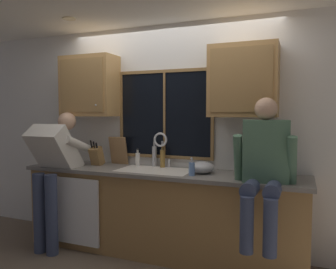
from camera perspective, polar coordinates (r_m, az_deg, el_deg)
The scene contains 24 objects.
back_wall at distance 3.86m, azimuth 0.51°, elevation -0.18°, with size 5.44×0.12×2.55m, color silver.
ceiling_downlight_left at distance 3.86m, azimuth -16.79°, elevation 18.65°, with size 0.14×0.14×0.01m, color #FFEAB2.
window_glass at distance 3.81m, azimuth -0.55°, elevation 3.53°, with size 1.10×0.02×0.95m, color black.
window_frame_top at distance 3.83m, azimuth -0.62°, elevation 10.92°, with size 1.17×0.02×0.04m, color olive.
window_frame_bottom at distance 3.83m, azimuth -0.61°, elevation -3.85°, with size 1.17×0.02×0.04m, color olive.
window_frame_left at distance 4.05m, azimuth -8.07°, elevation 3.51°, with size 0.04×0.02×0.95m, color olive.
window_frame_right at distance 3.62m, azimuth 7.73°, elevation 3.47°, with size 0.04×0.02×0.95m, color olive.
window_mullion_center at distance 3.80m, azimuth -0.62°, elevation 3.53°, with size 0.02×0.02×0.95m, color olive.
lower_cabinet_run at distance 3.70m, azimuth -1.53°, elevation -13.56°, with size 3.04×0.58×0.88m, color #A07744.
countertop at distance 3.57m, azimuth -1.67°, elevation -6.59°, with size 3.10×0.62×0.04m, color slate.
dishwasher_front at distance 3.86m, azimuth -15.75°, elevation -12.69°, with size 0.60×0.02×0.74m, color white.
upper_cabinet_left at distance 4.12m, azimuth -13.44°, elevation 8.11°, with size 0.67×0.36×0.72m.
upper_cabinet_right at distance 3.42m, azimuth 12.92°, elevation 9.01°, with size 0.67×0.36×0.72m.
sink at distance 3.61m, azimuth -2.33°, elevation -7.72°, with size 0.80×0.46×0.21m.
faucet at distance 3.72m, azimuth -1.10°, elevation -1.91°, with size 0.18×0.09×0.40m.
person_standing at distance 3.93m, azimuth -19.15°, elevation -5.01°, with size 0.53×0.70×1.55m.
person_sitting_on_counter at distance 3.01m, azimuth 16.27°, elevation -4.79°, with size 0.54×0.62×1.26m.
knife_block at distance 4.00m, azimuth -12.26°, elevation -3.67°, with size 0.12×0.18×0.32m.
cutting_board at distance 4.02m, azimuth -8.58°, elevation -2.77°, with size 0.22×0.02×0.34m, color #997047.
mixing_bowl at distance 3.43m, azimuth 5.85°, elevation -5.71°, with size 0.25×0.25×0.13m, color #B7B7BC.
soap_dispenser at distance 3.28m, azimuth 4.15°, elevation -5.91°, with size 0.06×0.07×0.18m.
bottle_green_glass at distance 3.75m, azimuth -0.95°, elevation -4.09°, with size 0.06×0.06×0.26m.
bottle_tall_clear at distance 3.85m, azimuth -5.28°, elevation -4.26°, with size 0.05×0.05×0.21m.
bottle_amber_small at distance 3.82m, azimuth -2.38°, elevation -3.68°, with size 0.05×0.05×0.30m.
Camera 1 is at (1.40, -3.53, 1.55)m, focal length 35.16 mm.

